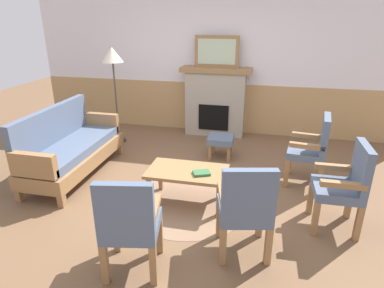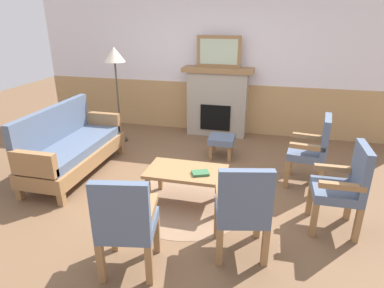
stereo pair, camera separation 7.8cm
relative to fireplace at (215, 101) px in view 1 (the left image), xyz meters
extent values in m
plane|color=brown|center=(0.00, -2.35, -0.65)|extent=(14.00, 14.00, 0.00)
cube|color=white|center=(0.00, 0.25, 0.70)|extent=(7.20, 0.12, 2.70)
cube|color=tan|center=(0.00, 0.18, -0.18)|extent=(7.20, 0.02, 0.95)
cube|color=#A39989|center=(0.00, 0.00, -0.05)|extent=(1.10, 0.36, 1.20)
cube|color=black|center=(0.00, -0.19, -0.27)|extent=(0.56, 0.02, 0.48)
cube|color=olive|center=(0.00, 0.00, 0.59)|extent=(1.30, 0.44, 0.08)
cube|color=olive|center=(0.00, 0.00, 0.91)|extent=(0.80, 0.03, 0.56)
cube|color=#B2C6A8|center=(0.00, -0.02, 0.91)|extent=(0.68, 0.01, 0.44)
cube|color=olive|center=(-1.39, -3.02, -0.57)|extent=(0.08, 0.08, 0.16)
cube|color=olive|center=(-1.39, -1.34, -0.57)|extent=(0.08, 0.08, 0.16)
cube|color=olive|center=(-1.99, -3.02, -0.57)|extent=(0.08, 0.08, 0.16)
cube|color=olive|center=(-1.99, -1.34, -0.57)|extent=(0.08, 0.08, 0.16)
cube|color=olive|center=(-1.69, -2.18, -0.39)|extent=(0.70, 1.80, 0.20)
cube|color=slate|center=(-1.69, -2.18, -0.23)|extent=(0.60, 1.70, 0.12)
cube|color=slate|center=(-1.99, -2.18, 0.08)|extent=(0.10, 1.70, 0.50)
cube|color=olive|center=(-1.69, -3.03, -0.12)|extent=(0.60, 0.10, 0.30)
cube|color=olive|center=(-1.69, -1.33, -0.12)|extent=(0.60, 0.10, 0.30)
cube|color=olive|center=(-0.35, -2.79, -0.45)|extent=(0.05, 0.05, 0.40)
cube|color=olive|center=(0.49, -2.79, -0.45)|extent=(0.05, 0.05, 0.40)
cube|color=olive|center=(-0.35, -2.35, -0.45)|extent=(0.05, 0.05, 0.40)
cube|color=olive|center=(0.49, -2.35, -0.45)|extent=(0.05, 0.05, 0.40)
cube|color=olive|center=(0.07, -2.57, -0.23)|extent=(0.96, 0.56, 0.04)
cylinder|color=#896B51|center=(0.07, -2.57, -0.65)|extent=(1.57, 1.57, 0.01)
cube|color=#33663D|center=(0.26, -2.64, -0.20)|extent=(0.23, 0.21, 0.03)
cube|color=olive|center=(0.12, -1.26, -0.52)|extent=(0.05, 0.05, 0.26)
cube|color=olive|center=(0.42, -1.26, -0.52)|extent=(0.05, 0.05, 0.26)
cube|color=olive|center=(0.12, -0.96, -0.52)|extent=(0.05, 0.05, 0.26)
cube|color=olive|center=(0.42, -0.96, -0.52)|extent=(0.05, 0.05, 0.26)
cube|color=slate|center=(0.27, -1.11, -0.34)|extent=(0.40, 0.40, 0.10)
cube|color=olive|center=(1.54, -2.91, -0.45)|extent=(0.06, 0.06, 0.40)
cube|color=olive|center=(1.53, -2.49, -0.45)|extent=(0.06, 0.06, 0.40)
cube|color=olive|center=(1.96, -2.91, -0.45)|extent=(0.06, 0.06, 0.40)
cube|color=olive|center=(1.95, -2.49, -0.45)|extent=(0.06, 0.06, 0.40)
cube|color=slate|center=(1.74, -2.70, -0.20)|extent=(0.49, 0.49, 0.10)
cube|color=slate|center=(1.94, -2.70, 0.09)|extent=(0.09, 0.48, 0.48)
cube|color=olive|center=(1.75, -2.91, -0.03)|extent=(0.44, 0.08, 0.06)
cube|color=olive|center=(1.74, -2.50, -0.03)|extent=(0.44, 0.08, 0.06)
cube|color=olive|center=(1.28, -1.90, -0.45)|extent=(0.07, 0.07, 0.40)
cube|color=olive|center=(1.34, -1.48, -0.45)|extent=(0.07, 0.07, 0.40)
cube|color=olive|center=(1.70, -1.95, -0.45)|extent=(0.07, 0.07, 0.40)
cube|color=olive|center=(1.75, -1.54, -0.45)|extent=(0.07, 0.07, 0.40)
cube|color=slate|center=(1.52, -1.72, -0.20)|extent=(0.54, 0.54, 0.10)
cube|color=slate|center=(1.72, -1.74, 0.09)|extent=(0.14, 0.49, 0.48)
cube|color=olive|center=(1.49, -1.92, -0.03)|extent=(0.45, 0.13, 0.06)
cube|color=olive|center=(1.55, -1.51, -0.03)|extent=(0.45, 0.13, 0.06)
cube|color=olive|center=(-0.39, -3.61, -0.45)|extent=(0.07, 0.07, 0.40)
cube|color=olive|center=(0.02, -3.53, -0.45)|extent=(0.07, 0.07, 0.40)
cube|color=olive|center=(-0.31, -4.03, -0.45)|extent=(0.07, 0.07, 0.40)
cube|color=olive|center=(0.10, -3.95, -0.45)|extent=(0.07, 0.07, 0.40)
cube|color=slate|center=(-0.14, -3.78, -0.20)|extent=(0.56, 0.56, 0.10)
cube|color=slate|center=(-0.10, -3.98, 0.09)|extent=(0.49, 0.17, 0.48)
cube|color=olive|center=(-0.34, -3.82, -0.03)|extent=(0.15, 0.45, 0.06)
cube|color=olive|center=(0.06, -3.74, -0.03)|extent=(0.15, 0.45, 0.06)
cube|color=olive|center=(0.56, -3.16, -0.45)|extent=(0.07, 0.07, 0.40)
cube|color=olive|center=(0.97, -3.07, -0.45)|extent=(0.07, 0.07, 0.40)
cube|color=olive|center=(0.65, -3.57, -0.45)|extent=(0.07, 0.07, 0.40)
cube|color=olive|center=(1.06, -3.48, -0.45)|extent=(0.07, 0.07, 0.40)
cube|color=slate|center=(0.81, -3.32, -0.20)|extent=(0.57, 0.57, 0.10)
cube|color=slate|center=(0.85, -3.51, 0.09)|extent=(0.49, 0.18, 0.48)
cube|color=olive|center=(0.61, -3.36, -0.03)|extent=(0.17, 0.44, 0.06)
cube|color=olive|center=(1.01, -3.27, -0.03)|extent=(0.17, 0.44, 0.06)
cylinder|color=#332D28|center=(-1.65, -0.79, -0.64)|extent=(0.24, 0.24, 0.03)
cylinder|color=#4C473D|center=(-1.65, -0.79, 0.08)|extent=(0.03, 0.03, 1.40)
cone|color=silver|center=(-1.65, -0.79, 0.90)|extent=(0.36, 0.36, 0.25)
camera|label=1|loc=(0.92, -6.05, 1.55)|focal=30.87mm
camera|label=2|loc=(1.00, -6.03, 1.55)|focal=30.87mm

